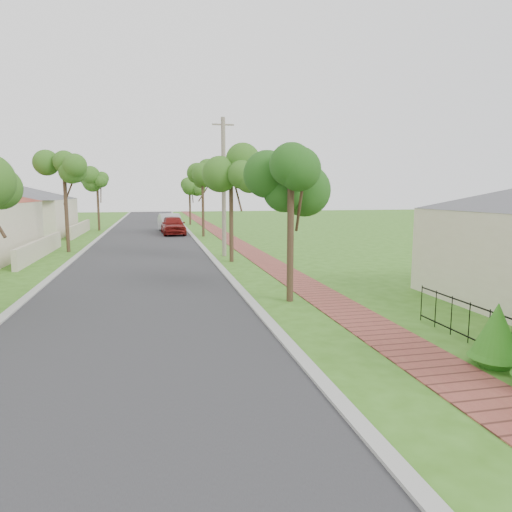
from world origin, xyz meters
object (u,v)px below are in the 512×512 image
object	(u,v)px
near_tree	(291,178)
utility_pole	(224,187)
parked_car_white	(170,223)
parked_car_red	(173,225)

from	to	relation	value
near_tree	utility_pole	size ratio (longest dim) A/B	0.66
parked_car_white	utility_pole	xyz separation A→B (m)	(2.45, -16.59, 3.06)
utility_pole	near_tree	bearing A→B (deg)	-87.38
near_tree	utility_pole	bearing A→B (deg)	92.62
parked_car_red	parked_car_white	bearing A→B (deg)	90.75
parked_car_red	utility_pole	xyz separation A→B (m)	(2.29, -13.97, 3.07)
parked_car_red	parked_car_white	size ratio (longest dim) A/B	0.95
parked_car_white	utility_pole	world-z (taller)	utility_pole
parked_car_white	utility_pole	distance (m)	17.05
parked_car_white	utility_pole	size ratio (longest dim) A/B	0.65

